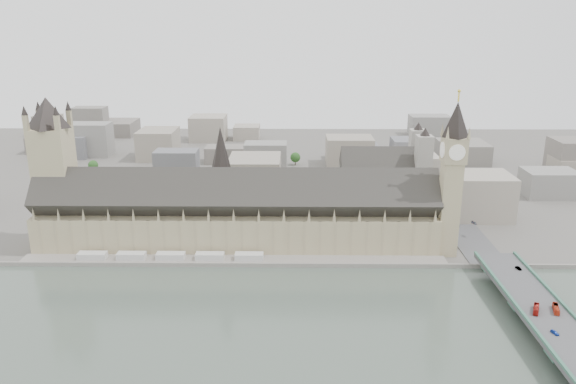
{
  "coord_description": "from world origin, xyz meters",
  "views": [
    {
      "loc": [
        38.44,
        -334.62,
        147.47
      ],
      "look_at": [
        34.33,
        23.79,
        37.33
      ],
      "focal_mm": 35.0,
      "sensor_mm": 36.0,
      "label": 1
    }
  ],
  "objects_px": {
    "palace_of_westminster": "(237,214)",
    "red_bus_north": "(536,309)",
    "victoria_tower": "(54,165)",
    "red_bus_south": "(556,309)",
    "car_blue": "(555,332)",
    "westminster_abbey": "(385,181)",
    "car_silver": "(518,268)",
    "car_approach": "(474,223)",
    "elizabeth_tower": "(452,168)",
    "westminster_bridge": "(544,321)"
  },
  "relations": [
    {
      "from": "palace_of_westminster",
      "to": "red_bus_north",
      "type": "height_order",
      "value": "palace_of_westminster"
    },
    {
      "from": "victoria_tower",
      "to": "red_bus_north",
      "type": "xyz_separation_m",
      "value": [
        279.55,
        -113.04,
        -43.5
      ]
    },
    {
      "from": "red_bus_south",
      "to": "car_blue",
      "type": "distance_m",
      "value": 22.94
    },
    {
      "from": "victoria_tower",
      "to": "westminster_abbey",
      "type": "xyz_separation_m",
      "value": [
        232.92,
        69.0,
        -30.12
      ]
    },
    {
      "from": "westminster_abbey",
      "to": "car_blue",
      "type": "height_order",
      "value": "westminster_abbey"
    },
    {
      "from": "car_silver",
      "to": "car_approach",
      "type": "bearing_deg",
      "value": 75.22
    },
    {
      "from": "victoria_tower",
      "to": "red_bus_north",
      "type": "relative_size",
      "value": 9.58
    },
    {
      "from": "palace_of_westminster",
      "to": "victoria_tower",
      "type": "bearing_deg",
      "value": 177.04
    },
    {
      "from": "victoria_tower",
      "to": "car_silver",
      "type": "relative_size",
      "value": 23.09
    },
    {
      "from": "red_bus_south",
      "to": "car_approach",
      "type": "relative_size",
      "value": 2.02
    },
    {
      "from": "palace_of_westminster",
      "to": "westminster_abbey",
      "type": "xyz_separation_m",
      "value": [
        110.92,
        75.3,
        2.38
      ]
    },
    {
      "from": "elizabeth_tower",
      "to": "westminster_bridge",
      "type": "height_order",
      "value": "elizabeth_tower"
    },
    {
      "from": "westminster_bridge",
      "to": "red_bus_north",
      "type": "height_order",
      "value": "red_bus_north"
    },
    {
      "from": "car_silver",
      "to": "car_approach",
      "type": "height_order",
      "value": "car_approach"
    },
    {
      "from": "palace_of_westminster",
      "to": "elizabeth_tower",
      "type": "bearing_deg",
      "value": -4.85
    },
    {
      "from": "elizabeth_tower",
      "to": "car_approach",
      "type": "bearing_deg",
      "value": 47.16
    },
    {
      "from": "car_blue",
      "to": "red_bus_north",
      "type": "bearing_deg",
      "value": 71.32
    },
    {
      "from": "victoria_tower",
      "to": "car_approach",
      "type": "relative_size",
      "value": 19.56
    },
    {
      "from": "elizabeth_tower",
      "to": "westminster_bridge",
      "type": "bearing_deg",
      "value": -75.89
    },
    {
      "from": "car_blue",
      "to": "car_approach",
      "type": "xyz_separation_m",
      "value": [
        7.35,
        144.74,
        -0.01
      ]
    },
    {
      "from": "victoria_tower",
      "to": "westminster_bridge",
      "type": "relative_size",
      "value": 0.31
    },
    {
      "from": "car_blue",
      "to": "car_silver",
      "type": "xyz_separation_m",
      "value": [
        9.84,
        69.45,
        -0.04
      ]
    },
    {
      "from": "victoria_tower",
      "to": "westminster_abbey",
      "type": "bearing_deg",
      "value": 16.5
    },
    {
      "from": "westminster_abbey",
      "to": "red_bus_north",
      "type": "bearing_deg",
      "value": -75.63
    },
    {
      "from": "westminster_bridge",
      "to": "red_bus_south",
      "type": "xyz_separation_m",
      "value": [
        5.43,
        0.85,
        6.57
      ]
    },
    {
      "from": "red_bus_north",
      "to": "red_bus_south",
      "type": "relative_size",
      "value": 1.01
    },
    {
      "from": "victoria_tower",
      "to": "westminster_bridge",
      "type": "xyz_separation_m",
      "value": [
        284.0,
        -113.5,
        -50.08
      ]
    },
    {
      "from": "car_approach",
      "to": "car_blue",
      "type": "bearing_deg",
      "value": -116.02
    },
    {
      "from": "car_approach",
      "to": "victoria_tower",
      "type": "bearing_deg",
      "value": 159.14
    },
    {
      "from": "westminster_bridge",
      "to": "westminster_abbey",
      "type": "bearing_deg",
      "value": 105.64
    },
    {
      "from": "victoria_tower",
      "to": "red_bus_south",
      "type": "distance_m",
      "value": 313.62
    },
    {
      "from": "westminster_bridge",
      "to": "westminster_abbey",
      "type": "relative_size",
      "value": 4.78
    },
    {
      "from": "car_blue",
      "to": "car_approach",
      "type": "relative_size",
      "value": 0.86
    },
    {
      "from": "red_bus_north",
      "to": "car_silver",
      "type": "relative_size",
      "value": 2.41
    },
    {
      "from": "victoria_tower",
      "to": "westminster_bridge",
      "type": "bearing_deg",
      "value": -21.78
    },
    {
      "from": "westminster_bridge",
      "to": "car_silver",
      "type": "relative_size",
      "value": 75.03
    },
    {
      "from": "westminster_bridge",
      "to": "car_approach",
      "type": "relative_size",
      "value": 63.58
    },
    {
      "from": "red_bus_north",
      "to": "car_silver",
      "type": "height_order",
      "value": "red_bus_north"
    },
    {
      "from": "car_silver",
      "to": "red_bus_south",
      "type": "bearing_deg",
      "value": -106.92
    },
    {
      "from": "elizabeth_tower",
      "to": "westminster_bridge",
      "type": "relative_size",
      "value": 0.33
    },
    {
      "from": "elizabeth_tower",
      "to": "red_bus_north",
      "type": "distance_m",
      "value": 107.55
    },
    {
      "from": "elizabeth_tower",
      "to": "victoria_tower",
      "type": "xyz_separation_m",
      "value": [
        -260.0,
        18.0,
        -2.88
      ]
    },
    {
      "from": "car_blue",
      "to": "car_approach",
      "type": "height_order",
      "value": "car_blue"
    },
    {
      "from": "westminster_bridge",
      "to": "car_approach",
      "type": "height_order",
      "value": "car_approach"
    },
    {
      "from": "westminster_abbey",
      "to": "red_bus_south",
      "type": "xyz_separation_m",
      "value": [
        56.51,
        -181.65,
        -13.39
      ]
    },
    {
      "from": "elizabeth_tower",
      "to": "car_silver",
      "type": "xyz_separation_m",
      "value": [
        29.65,
        -46.01,
        -47.12
      ]
    },
    {
      "from": "elizabeth_tower",
      "to": "red_bus_north",
      "type": "bearing_deg",
      "value": -78.38
    },
    {
      "from": "palace_of_westminster",
      "to": "car_approach",
      "type": "bearing_deg",
      "value": 6.08
    },
    {
      "from": "victoria_tower",
      "to": "car_blue",
      "type": "distance_m",
      "value": 313.14
    },
    {
      "from": "palace_of_westminster",
      "to": "red_bus_north",
      "type": "bearing_deg",
      "value": -34.12
    }
  ]
}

